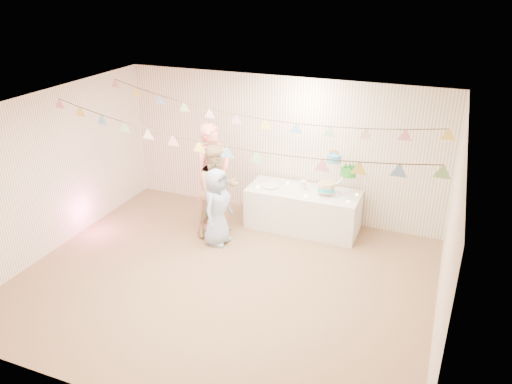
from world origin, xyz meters
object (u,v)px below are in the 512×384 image
at_px(cake_stand, 337,173).
at_px(person_adult_b, 217,191).
at_px(person_child, 217,207).
at_px(person_adult_a, 213,177).
at_px(table, 303,210).

distance_m(cake_stand, person_adult_b, 2.04).
distance_m(person_adult_b, person_child, 0.36).
relative_size(cake_stand, person_adult_a, 0.39).
relative_size(person_adult_a, person_adult_b, 1.17).
height_order(person_adult_a, person_child, person_adult_a).
relative_size(table, cake_stand, 2.61).
bearing_deg(cake_stand, table, -174.81).
bearing_deg(person_adult_a, cake_stand, -47.70).
bearing_deg(person_adult_b, cake_stand, -33.39).
xyz_separation_m(cake_stand, person_child, (-1.73, -1.08, -0.46)).
bearing_deg(table, cake_stand, 5.19).
height_order(cake_stand, person_child, cake_stand).
height_order(cake_stand, person_adult_b, person_adult_b).
bearing_deg(table, person_child, -139.00).
distance_m(table, cake_stand, 0.94).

